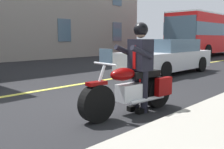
# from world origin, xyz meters

# --- Properties ---
(ground_plane) EXTENTS (80.00, 80.00, 0.00)m
(ground_plane) POSITION_xyz_m (0.00, 0.00, 0.00)
(ground_plane) COLOR black
(lane_center_stripe) EXTENTS (60.00, 0.16, 0.01)m
(lane_center_stripe) POSITION_xyz_m (0.00, -2.00, 0.01)
(lane_center_stripe) COLOR #E5DB4C
(lane_center_stripe) RESTS_ON ground_plane
(motorcycle_main) EXTENTS (2.22, 0.76, 1.26)m
(motorcycle_main) POSITION_xyz_m (0.23, 1.17, 0.45)
(motorcycle_main) COLOR black
(motorcycle_main) RESTS_ON ground_plane
(rider_main) EXTENTS (0.67, 0.60, 1.74)m
(rider_main) POSITION_xyz_m (0.04, 1.19, 1.04)
(rider_main) COLOR black
(rider_main) RESTS_ON ground_plane
(bus_far) EXTENTS (11.05, 2.70, 3.30)m
(bus_far) POSITION_xyz_m (-17.51, -4.69, 1.87)
(bus_far) COLOR red
(bus_far) RESTS_ON ground_plane
(car_dark) EXTENTS (4.60, 1.92, 1.40)m
(car_dark) POSITION_xyz_m (-5.25, -1.46, 0.69)
(car_dark) COLOR silver
(car_dark) RESTS_ON ground_plane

